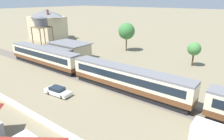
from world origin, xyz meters
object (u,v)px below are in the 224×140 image
object	(u,v)px
station_house_grey_roof	(47,24)
parked_car_white	(58,91)
station_building	(70,50)
water_tower	(41,22)
yard_tree_2	(194,49)
passenger_train	(129,79)
yard_tree_1	(127,31)

from	to	relation	value
station_house_grey_roof	parked_car_white	xyz separation A→B (m)	(38.92, -26.71, -4.85)
station_building	water_tower	distance (m)	17.66
station_house_grey_roof	yard_tree_2	xyz separation A→B (m)	(51.09, 0.14, -1.65)
station_building	passenger_train	bearing A→B (deg)	-19.30
water_tower	parked_car_white	world-z (taller)	water_tower
station_building	parked_car_white	world-z (taller)	station_building
station_house_grey_roof	yard_tree_2	distance (m)	51.11
station_house_grey_roof	yard_tree_2	size ratio (longest dim) A/B	2.44
station_building	yard_tree_1	world-z (taller)	yard_tree_1
passenger_train	station_house_grey_roof	xyz separation A→B (m)	(-47.18, 19.38, 3.21)
passenger_train	water_tower	bearing A→B (deg)	163.54
station_building	water_tower	xyz separation A→B (m)	(-16.45, 3.63, 5.28)
yard_tree_1	yard_tree_2	size ratio (longest dim) A/B	1.49
station_building	water_tower	world-z (taller)	water_tower
parked_car_white	yard_tree_1	world-z (taller)	yard_tree_1
parked_car_white	station_building	bearing A→B (deg)	127.50
water_tower	parked_car_white	xyz separation A→B (m)	(30.70, -18.83, -6.61)
station_building	yard_tree_2	world-z (taller)	yard_tree_2
passenger_train	station_house_grey_roof	distance (m)	51.11
parked_car_white	yard_tree_2	bearing A→B (deg)	59.99
water_tower	parked_car_white	distance (m)	36.61
station_building	yard_tree_2	bearing A→B (deg)	23.79
yard_tree_1	yard_tree_2	xyz separation A→B (m)	(18.97, -2.49, -1.72)
station_house_grey_roof	water_tower	xyz separation A→B (m)	(8.23, -7.88, 1.76)
water_tower	parked_car_white	bearing A→B (deg)	-31.53
station_house_grey_roof	station_building	bearing A→B (deg)	-24.99
passenger_train	station_building	xyz separation A→B (m)	(-22.50, 7.88, -0.31)
passenger_train	station_building	world-z (taller)	passenger_train
station_building	parked_car_white	distance (m)	20.88
passenger_train	station_house_grey_roof	bearing A→B (deg)	157.67
station_house_grey_roof	yard_tree_1	xyz separation A→B (m)	(32.12, 2.63, 0.07)
station_house_grey_roof	water_tower	world-z (taller)	station_house_grey_roof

